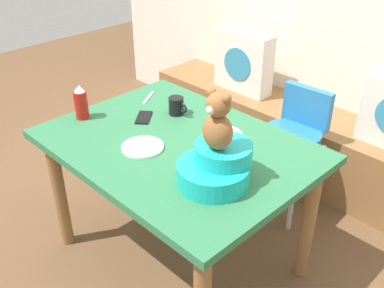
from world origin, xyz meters
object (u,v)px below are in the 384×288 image
(cell_phone, at_px, (144,117))
(coffee_mug, at_px, (177,106))
(dinner_plate_far, at_px, (143,147))
(dining_table, at_px, (177,161))
(pillow_floral_left, at_px, (244,62))
(dinner_plate_near, at_px, (223,135))
(infant_seat_teal, at_px, (216,167))
(highchair, at_px, (293,136))
(ketchup_bottle, at_px, (81,103))
(teddy_bear, at_px, (218,122))

(cell_phone, bearing_deg, coffee_mug, 20.34)
(dinner_plate_far, bearing_deg, dining_table, 63.53)
(pillow_floral_left, distance_m, dinner_plate_near, 1.22)
(dinner_plate_near, bearing_deg, infant_seat_teal, -52.10)
(highchair, xyz_separation_m, cell_phone, (-0.46, -0.74, 0.22))
(infant_seat_teal, distance_m, ketchup_bottle, 0.89)
(ketchup_bottle, bearing_deg, infant_seat_teal, 5.08)
(dining_table, distance_m, infant_seat_teal, 0.40)
(pillow_floral_left, bearing_deg, highchair, -29.55)
(dinner_plate_near, height_order, dinner_plate_far, same)
(pillow_floral_left, height_order, coffee_mug, pillow_floral_left)
(highchair, relative_size, infant_seat_teal, 2.39)
(dinner_plate_near, xyz_separation_m, cell_phone, (-0.42, -0.15, -0.00))
(teddy_bear, relative_size, ketchup_bottle, 1.35)
(coffee_mug, height_order, dinner_plate_near, coffee_mug)
(highchair, bearing_deg, cell_phone, -122.09)
(infant_seat_teal, xyz_separation_m, teddy_bear, (0.00, -0.00, 0.21))
(dining_table, relative_size, coffee_mug, 10.57)
(pillow_floral_left, bearing_deg, cell_phone, -76.72)
(dining_table, distance_m, ketchup_bottle, 0.60)
(dinner_plate_near, bearing_deg, ketchup_bottle, -149.97)
(coffee_mug, height_order, cell_phone, coffee_mug)
(ketchup_bottle, distance_m, coffee_mug, 0.50)
(pillow_floral_left, relative_size, ketchup_bottle, 2.38)
(dinner_plate_near, relative_size, dinner_plate_far, 1.00)
(highchair, distance_m, cell_phone, 0.90)
(dining_table, bearing_deg, cell_phone, 171.24)
(dinner_plate_near, height_order, cell_phone, dinner_plate_near)
(dining_table, height_order, teddy_bear, teddy_bear)
(infant_seat_teal, relative_size, cell_phone, 2.29)
(coffee_mug, xyz_separation_m, dinner_plate_near, (0.34, -0.01, -0.04))
(dinner_plate_near, bearing_deg, coffee_mug, 179.02)
(coffee_mug, bearing_deg, highchair, 57.13)
(teddy_bear, xyz_separation_m, dinner_plate_near, (-0.23, 0.30, -0.27))
(highchair, distance_m, teddy_bear, 1.03)
(dining_table, relative_size, highchair, 1.61)
(pillow_floral_left, bearing_deg, coffee_mug, -70.19)
(teddy_bear, bearing_deg, ketchup_bottle, -174.96)
(teddy_bear, bearing_deg, dining_table, 163.82)
(infant_seat_teal, bearing_deg, dining_table, 163.90)
(dining_table, relative_size, dinner_plate_far, 6.34)
(ketchup_bottle, xyz_separation_m, cell_phone, (0.23, 0.23, -0.08))
(teddy_bear, xyz_separation_m, dinner_plate_far, (-0.42, -0.05, -0.27))
(dining_table, height_order, cell_phone, cell_phone)
(teddy_bear, distance_m, cell_phone, 0.72)
(teddy_bear, distance_m, coffee_mug, 0.68)
(highchair, bearing_deg, teddy_bear, -77.68)
(pillow_floral_left, height_order, dinner_plate_far, pillow_floral_left)
(dining_table, relative_size, teddy_bear, 5.07)
(infant_seat_teal, distance_m, coffee_mug, 0.64)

